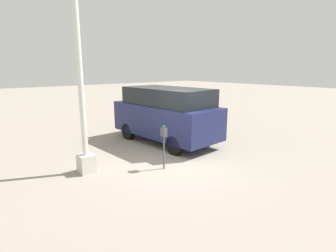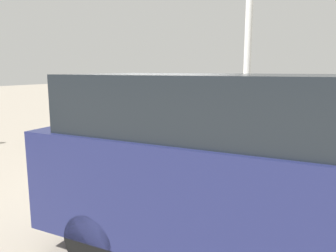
{
  "view_description": "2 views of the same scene",
  "coord_description": "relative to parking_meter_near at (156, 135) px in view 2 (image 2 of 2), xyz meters",
  "views": [
    {
      "loc": [
        -6.24,
        5.45,
        3.06
      ],
      "look_at": [
        -0.39,
        0.49,
        1.35
      ],
      "focal_mm": 28.0,
      "sensor_mm": 36.0,
      "label": 1
    },
    {
      "loc": [
        3.06,
        -5.01,
        2.34
      ],
      "look_at": [
        -0.02,
        0.55,
        1.23
      ],
      "focal_mm": 35.0,
      "sensor_mm": 36.0,
      "label": 2
    }
  ],
  "objects": [
    {
      "name": "lamp_post",
      "position": [
        1.27,
        1.95,
        0.64
      ],
      "size": [
        0.44,
        0.44,
        5.24
      ],
      "color": "beige",
      "rests_on": "ground"
    },
    {
      "name": "ground_plane",
      "position": [
        0.32,
        -0.6,
        -1.01
      ],
      "size": [
        80.0,
        80.0,
        0.0
      ],
      "primitive_type": "plane",
      "color": "gray"
    },
    {
      "name": "parked_van",
      "position": [
        2.25,
        -1.96,
        0.21
      ],
      "size": [
        4.79,
        2.21,
        2.28
      ],
      "rotation": [
        0.0,
        0.0,
        0.05
      ],
      "color": "navy",
      "rests_on": "ground"
    },
    {
      "name": "parking_meter_near",
      "position": [
        0.0,
        0.0,
        0.0
      ],
      "size": [
        0.2,
        0.11,
        1.37
      ],
      "rotation": [
        0.0,
        0.0,
        -0.01
      ],
      "color": "#4C4C4C",
      "rests_on": "ground"
    }
  ]
}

